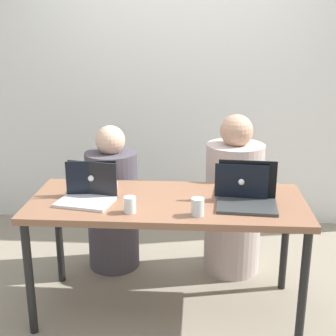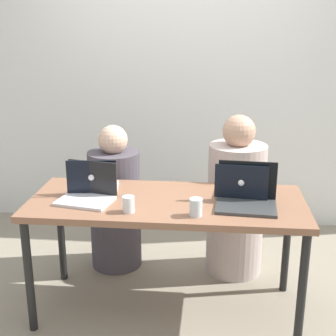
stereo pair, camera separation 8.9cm
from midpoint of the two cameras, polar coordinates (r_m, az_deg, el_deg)
ground_plane at (r=3.18m, az=0.70°, el=-16.69°), size 12.00×12.00×0.00m
back_wall at (r=4.17m, az=2.59°, el=10.11°), size 4.50×0.10×2.52m
desk at (r=2.86m, az=0.75°, el=-5.22°), size 1.67×0.69×0.76m
person_on_left at (r=3.51m, az=-5.74°, el=-4.51°), size 0.40×0.40×1.09m
person_on_right at (r=3.43m, az=8.98°, el=-4.40°), size 0.50×0.50×1.18m
laptop_back_left at (r=2.99m, az=-8.25°, el=-1.94°), size 0.33×0.28×0.23m
laptop_front_right at (r=2.77m, az=10.45°, el=-3.51°), size 0.36×0.30×0.25m
laptop_back_right at (r=2.91m, az=9.81°, el=-2.58°), size 0.34×0.28×0.23m
laptop_front_left at (r=2.85m, az=-8.88°, el=-2.96°), size 0.35×0.29×0.22m
water_glass_right at (r=2.60m, az=4.39°, el=-4.94°), size 0.07×0.07×0.10m
water_glass_left at (r=2.65m, az=-3.88°, el=-4.57°), size 0.07×0.07×0.09m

